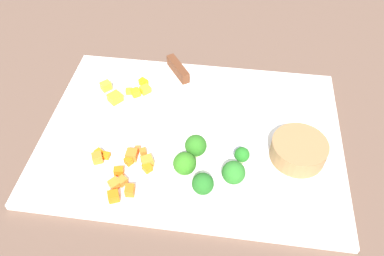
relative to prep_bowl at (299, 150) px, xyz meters
The scene contains 29 objects.
ground_plane 0.19m from the prep_bowl, ahead, with size 4.00×4.00×0.00m, color brown.
cutting_board 0.19m from the prep_bowl, ahead, with size 0.54×0.39×0.01m, color white.
prep_bowl is the anchor object (origin of this frame).
chef_knife 0.27m from the prep_bowl, 36.17° to the right, with size 0.19×0.25×0.02m.
carrot_dice_0 0.30m from the prep_bowl, 18.38° to the left, with size 0.01×0.01×0.01m, color orange.
carrot_dice_1 0.26m from the prep_bowl, 14.18° to the left, with size 0.01×0.01×0.01m, color orange.
carrot_dice_2 0.29m from the prep_bowl, ahead, with size 0.02×0.02×0.02m, color orange.
carrot_dice_3 0.31m from the prep_bowl, 14.54° to the left, with size 0.01×0.02×0.01m, color orange.
carrot_dice_4 0.27m from the prep_bowl, ahead, with size 0.01×0.01×0.01m, color orange.
carrot_dice_5 0.34m from the prep_bowl, ahead, with size 0.01×0.01×0.01m, color orange.
carrot_dice_6 0.32m from the prep_bowl, 23.42° to the left, with size 0.02×0.02×0.02m, color orange.
carrot_dice_7 0.34m from the prep_bowl, ahead, with size 0.01×0.02×0.02m, color orange.
carrot_dice_8 0.26m from the prep_bowl, 11.24° to the left, with size 0.02×0.02×0.01m, color orange.
carrot_dice_9 0.29m from the prep_bowl, 10.75° to the left, with size 0.01×0.01×0.01m, color orange.
carrot_dice_10 0.31m from the prep_bowl, 18.85° to the left, with size 0.02×0.02×0.01m, color orange.
carrot_dice_11 0.28m from the prep_bowl, ahead, with size 0.01×0.01×0.01m, color orange.
carrot_dice_12 0.33m from the prep_bowl, ahead, with size 0.01×0.01×0.01m, color orange.
carrot_dice_13 0.29m from the prep_bowl, 22.63° to the left, with size 0.01×0.02×0.02m, color orange.
pepper_dice_0 0.32m from the prep_bowl, 22.95° to the right, with size 0.02×0.02×0.01m, color yellow.
pepper_dice_1 0.34m from the prep_bowl, 25.70° to the right, with size 0.02×0.01×0.01m, color yellow.
pepper_dice_2 0.40m from the prep_bowl, 18.12° to the right, with size 0.02×0.02×0.02m, color yellow.
pepper_dice_3 0.36m from the prep_bowl, 14.81° to the right, with size 0.02×0.02×0.02m, color yellow.
pepper_dice_4 0.35m from the prep_bowl, 19.77° to the right, with size 0.01×0.01×0.01m, color yellow.
pepper_dice_5 0.33m from the prep_bowl, 19.99° to the right, with size 0.02×0.02×0.01m, color yellow.
broccoli_floret_0 0.13m from the prep_bowl, 31.61° to the left, with size 0.04×0.04×0.04m.
broccoli_floret_1 0.10m from the prep_bowl, 15.37° to the left, with size 0.03×0.03×0.03m.
broccoli_floret_2 0.18m from the prep_bowl, ahead, with size 0.04×0.04×0.04m.
broccoli_floret_3 0.19m from the prep_bowl, 17.38° to the left, with size 0.04×0.04×0.04m.
broccoli_floret_4 0.18m from the prep_bowl, 30.47° to the left, with size 0.04×0.04×0.04m.
Camera 1 is at (-0.06, 0.46, 0.54)m, focal length 35.62 mm.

